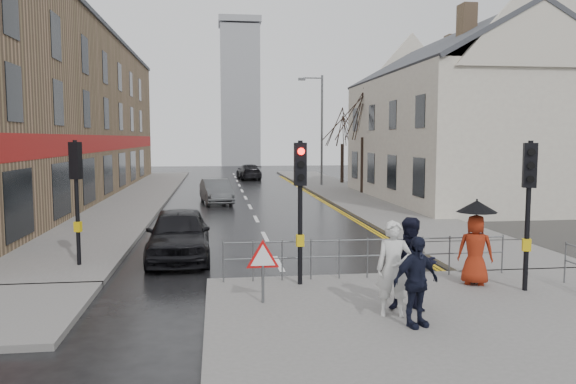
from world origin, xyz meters
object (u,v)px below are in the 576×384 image
object	(u,v)px
pedestrian_b	(413,265)
pedestrian_with_umbrella	(476,238)
car_mid	(216,191)
pedestrian_a	(394,269)
car_parked	(179,234)
pedestrian_d	(416,282)

from	to	relation	value
pedestrian_b	pedestrian_with_umbrella	distance (m)	2.83
pedestrian_b	car_mid	bearing A→B (deg)	115.21
pedestrian_a	pedestrian_with_umbrella	world-z (taller)	pedestrian_with_umbrella
pedestrian_a	car_parked	world-z (taller)	pedestrian_a
car_mid	car_parked	bearing A→B (deg)	-102.42
pedestrian_a	pedestrian_d	distance (m)	0.70
pedestrian_with_umbrella	car_mid	bearing A→B (deg)	108.01
pedestrian_with_umbrella	pedestrian_d	distance (m)	3.64
car_mid	pedestrian_with_umbrella	bearing A→B (deg)	-79.94
pedestrian_b	car_parked	distance (m)	7.91
pedestrian_d	car_parked	bearing A→B (deg)	104.80
pedestrian_b	car_parked	size ratio (longest dim) A/B	0.42
pedestrian_with_umbrella	pedestrian_d	size ratio (longest dim) A/B	1.20
car_parked	car_mid	bearing A→B (deg)	84.06
pedestrian_b	pedestrian_d	bearing A→B (deg)	-91.58
pedestrian_b	pedestrian_with_umbrella	size ratio (longest dim) A/B	0.94
pedestrian_b	car_parked	xyz separation A→B (m)	(-4.98, 6.14, -0.32)
pedestrian_with_umbrella	car_parked	world-z (taller)	pedestrian_with_umbrella
pedestrian_with_umbrella	car_parked	xyz separation A→B (m)	(-7.16, 4.35, -0.48)
pedestrian_with_umbrella	pedestrian_d	world-z (taller)	pedestrian_with_umbrella
pedestrian_b	car_mid	distance (m)	20.76
pedestrian_d	car_mid	distance (m)	21.60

